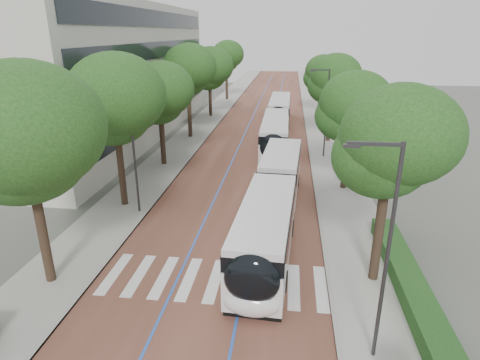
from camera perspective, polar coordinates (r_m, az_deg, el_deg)
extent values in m
plane|color=#51544C|center=(19.00, -4.79, -15.74)|extent=(160.00, 160.00, 0.00)
cube|color=brown|center=(56.22, 3.43, 8.86)|extent=(11.00, 140.00, 0.02)
cube|color=#9A9891|center=(57.16, -4.19, 9.08)|extent=(4.00, 140.00, 0.12)
cube|color=#9A9891|center=(56.26, 11.16, 8.57)|extent=(4.00, 140.00, 0.12)
cube|color=gray|center=(56.82, -2.29, 9.05)|extent=(0.20, 140.00, 0.14)
cube|color=gray|center=(56.16, 9.20, 8.67)|extent=(0.20, 140.00, 0.14)
cube|color=silver|center=(21.14, -17.40, -12.52)|extent=(0.55, 3.60, 0.01)
cube|color=silver|center=(20.69, -14.15, -12.95)|extent=(0.55, 3.60, 0.01)
cube|color=silver|center=(20.31, -10.76, -13.35)|extent=(0.55, 3.60, 0.01)
cube|color=silver|center=(19.99, -7.24, -13.72)|extent=(0.55, 3.60, 0.01)
cube|color=silver|center=(19.76, -3.61, -14.05)|extent=(0.55, 3.60, 0.01)
cube|color=silver|center=(19.59, 0.10, -14.32)|extent=(0.55, 3.60, 0.01)
cube|color=silver|center=(19.51, 3.87, -14.54)|extent=(0.55, 3.60, 0.01)
cube|color=silver|center=(19.51, 7.66, -14.71)|extent=(0.55, 3.60, 0.01)
cube|color=silver|center=(19.59, 11.44, -14.81)|extent=(0.55, 3.60, 0.01)
cube|color=blue|center=(56.34, 1.78, 8.92)|extent=(0.12, 126.00, 0.01)
cube|color=blue|center=(56.15, 5.08, 8.81)|extent=(0.12, 126.00, 0.01)
cube|color=beige|center=(48.88, -21.65, 14.08)|extent=(18.00, 40.00, 14.00)
cube|color=black|center=(45.90, -10.84, 9.73)|extent=(0.12, 38.00, 1.60)
cube|color=black|center=(45.44, -11.11, 13.70)|extent=(0.12, 38.00, 1.60)
cube|color=black|center=(45.20, -11.39, 17.72)|extent=(0.12, 38.00, 1.60)
cube|color=black|center=(45.18, -11.68, 21.52)|extent=(0.12, 38.00, 1.60)
cube|color=#164118|center=(19.27, 23.81, -15.20)|extent=(1.20, 14.00, 0.80)
cylinder|color=#303033|center=(14.33, 20.17, -10.50)|extent=(0.14, 0.14, 8.00)
cube|color=#303033|center=(12.68, 18.76, 4.87)|extent=(1.70, 0.12, 0.12)
cube|color=#303033|center=(12.58, 15.60, 4.71)|extent=(0.50, 0.20, 0.10)
cylinder|color=#303033|center=(37.82, 12.20, 9.15)|extent=(0.14, 0.14, 8.00)
cube|color=#303033|center=(37.23, 11.39, 15.11)|extent=(1.70, 0.12, 0.12)
cube|color=#303033|center=(37.19, 10.26, 15.05)|extent=(0.50, 0.20, 0.10)
cylinder|color=#303033|center=(25.85, -14.85, 3.83)|extent=(0.14, 0.14, 8.00)
cylinder|color=black|center=(20.47, -26.21, -7.11)|extent=(0.44, 0.44, 4.91)
ellipsoid|color=#174315|center=(19.01, -28.28, 4.99)|extent=(6.42, 6.42, 5.46)
cylinder|color=black|center=(27.75, -16.50, 1.19)|extent=(0.44, 0.44, 4.92)
ellipsoid|color=#174315|center=(26.69, -17.47, 10.30)|extent=(6.08, 6.08, 5.17)
cylinder|color=black|center=(35.89, -10.95, 5.44)|extent=(0.44, 0.44, 4.33)
ellipsoid|color=#174315|center=(35.11, -11.39, 11.65)|extent=(5.44, 5.44, 4.62)
cylinder|color=black|center=(45.19, -7.18, 9.15)|extent=(0.44, 0.44, 5.04)
ellipsoid|color=#174315|center=(44.54, -7.45, 14.94)|extent=(5.73, 5.73, 4.87)
cylinder|color=black|center=(56.77, -4.25, 11.22)|extent=(0.44, 0.44, 4.45)
ellipsoid|color=#174315|center=(56.28, -4.36, 15.28)|extent=(6.00, 6.00, 5.10)
cylinder|color=black|center=(71.37, -1.90, 13.35)|extent=(0.44, 0.44, 4.99)
ellipsoid|color=#174315|center=(70.96, -1.95, 16.99)|extent=(5.43, 5.43, 4.61)
cylinder|color=black|center=(19.64, 19.06, -7.59)|extent=(0.44, 0.44, 4.68)
ellipsoid|color=#174315|center=(18.13, 20.59, 4.42)|extent=(4.97, 4.97, 4.23)
cylinder|color=black|center=(30.68, 14.77, 2.52)|extent=(0.44, 0.44, 4.26)
ellipsoid|color=#174315|center=(29.78, 15.43, 9.62)|extent=(5.11, 5.11, 4.34)
cylinder|color=black|center=(44.13, 12.58, 8.22)|extent=(0.44, 0.44, 4.54)
ellipsoid|color=#174315|center=(43.48, 13.00, 13.54)|extent=(5.23, 5.23, 4.45)
cylinder|color=black|center=(59.87, 11.24, 11.10)|extent=(0.44, 0.44, 3.89)
ellipsoid|color=#174315|center=(59.43, 11.48, 14.47)|extent=(5.17, 5.17, 4.39)
cylinder|color=black|center=(24.94, 5.03, -1.87)|extent=(2.35, 1.03, 2.30)
cube|color=silver|center=(20.54, 3.61, -8.54)|extent=(3.02, 9.49, 1.82)
cube|color=black|center=(20.01, 3.68, -5.68)|extent=(3.05, 9.30, 0.97)
cube|color=silver|center=(19.74, 3.72, -4.01)|extent=(2.96, 9.30, 0.31)
cube|color=black|center=(21.08, 3.54, -11.13)|extent=(2.95, 9.11, 0.35)
cube|color=silver|center=(29.14, 5.80, 0.36)|extent=(2.93, 7.87, 1.82)
cube|color=black|center=(28.77, 5.88, 2.49)|extent=(2.96, 7.72, 0.97)
cube|color=silver|center=(28.59, 5.93, 3.71)|extent=(2.87, 7.71, 0.31)
cube|color=black|center=(29.53, 5.73, -1.63)|extent=(2.86, 7.56, 0.35)
ellipsoid|color=black|center=(16.31, 1.73, -13.85)|extent=(2.41, 1.23, 2.28)
ellipsoid|color=silver|center=(16.94, 1.67, -17.14)|extent=(2.40, 1.13, 1.14)
cylinder|color=black|center=(19.15, -0.73, -13.52)|extent=(0.36, 1.02, 1.00)
cylinder|color=black|center=(18.92, 6.22, -14.12)|extent=(0.36, 1.02, 1.00)
cylinder|color=black|center=(31.06, 3.93, 0.20)|extent=(0.36, 1.02, 1.00)
cylinder|color=black|center=(30.92, 8.10, -0.06)|extent=(0.36, 1.02, 1.00)
cylinder|color=black|center=(23.72, 1.73, -6.40)|extent=(0.36, 1.02, 1.00)
cylinder|color=black|center=(23.54, 7.21, -6.79)|extent=(0.36, 1.02, 1.00)
cube|color=silver|center=(39.98, 5.00, 5.91)|extent=(2.59, 12.02, 1.82)
cube|color=black|center=(39.71, 5.05, 7.51)|extent=(2.63, 11.78, 0.97)
cube|color=silver|center=(39.57, 5.08, 8.41)|extent=(2.54, 11.78, 0.31)
cube|color=black|center=(40.26, 4.95, 4.42)|extent=(2.54, 11.54, 0.35)
ellipsoid|color=black|center=(34.13, 4.72, 4.69)|extent=(2.36, 1.12, 2.28)
ellipsoid|color=silver|center=(34.41, 4.66, 2.84)|extent=(2.36, 1.02, 1.14)
cylinder|color=black|center=(36.76, 3.02, 3.44)|extent=(0.31, 1.00, 1.00)
cylinder|color=black|center=(36.70, 6.55, 3.31)|extent=(0.31, 1.00, 1.00)
cylinder|color=black|center=(43.88, 3.64, 6.23)|extent=(0.31, 1.00, 1.00)
cylinder|color=black|center=(43.84, 6.61, 6.12)|extent=(0.31, 1.00, 1.00)
cube|color=silver|center=(52.91, 5.66, 9.45)|extent=(2.58, 12.02, 1.82)
cube|color=black|center=(52.71, 5.71, 10.67)|extent=(2.62, 11.78, 0.97)
cube|color=silver|center=(52.61, 5.73, 11.36)|extent=(2.53, 11.78, 0.31)
cube|color=black|center=(53.13, 5.62, 8.30)|extent=(2.53, 11.54, 0.35)
ellipsoid|color=black|center=(47.03, 5.44, 9.01)|extent=(2.36, 1.12, 2.28)
ellipsoid|color=silver|center=(47.22, 5.39, 7.64)|extent=(2.36, 1.02, 1.14)
cylinder|color=black|center=(49.59, 4.17, 7.86)|extent=(0.31, 1.00, 1.00)
cylinder|color=black|center=(49.52, 6.80, 7.76)|extent=(0.31, 1.00, 1.00)
cylinder|color=black|center=(56.83, 4.62, 9.45)|extent=(0.31, 1.00, 1.00)
cylinder|color=black|center=(56.77, 6.93, 9.36)|extent=(0.31, 1.00, 1.00)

